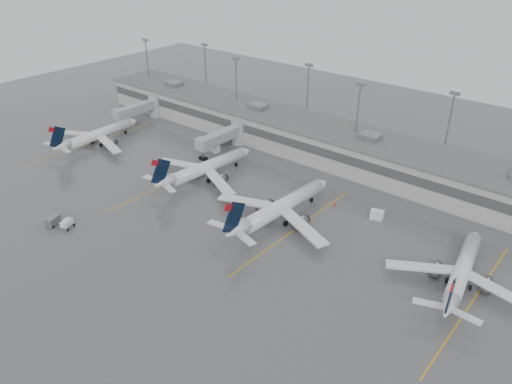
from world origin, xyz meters
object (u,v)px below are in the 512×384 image
Objects in this scene: baggage_tug at (67,225)px; jet_far_right at (462,271)px; jet_mid_right at (279,208)px; jet_mid_left at (204,168)px; jet_far_left at (97,135)px.

jet_far_right is at bearing 4.91° from baggage_tug.
jet_far_right is at bearing 8.40° from jet_mid_right.
baggage_tug is at bearing -163.09° from jet_far_right.
jet_far_right is (36.13, 3.18, -0.43)m from jet_mid_right.
jet_far_right is 8.65× the size of baggage_tug.
baggage_tug is at bearing -133.46° from jet_mid_right.
jet_mid_right is at bearing 22.29° from baggage_tug.
jet_mid_left is at bearing 58.85° from baggage_tug.
jet_mid_right is (25.35, -3.81, 0.21)m from jet_mid_left.
baggage_tug is (31.95, -29.51, -2.19)m from jet_far_left.
jet_far_right is at bearing -1.27° from jet_far_left.
jet_far_left is 0.96× the size of jet_mid_left.
jet_mid_right reaches higher than jet_mid_left.
jet_far_left reaches higher than jet_far_right.
jet_mid_right reaches higher than jet_far_left.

